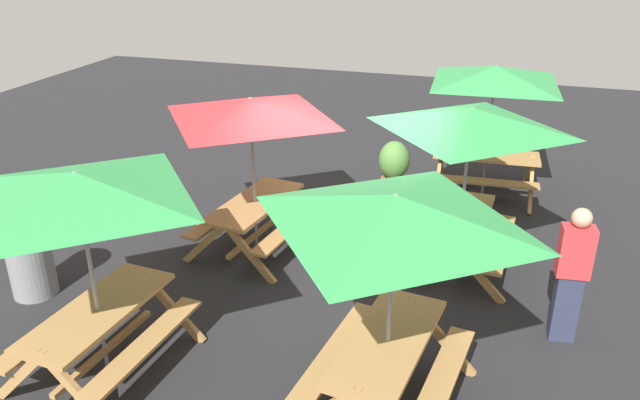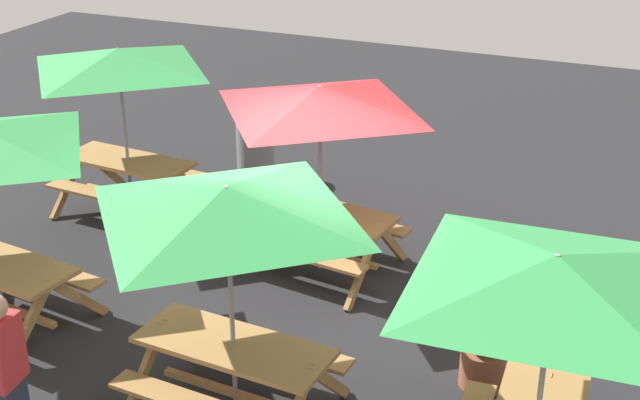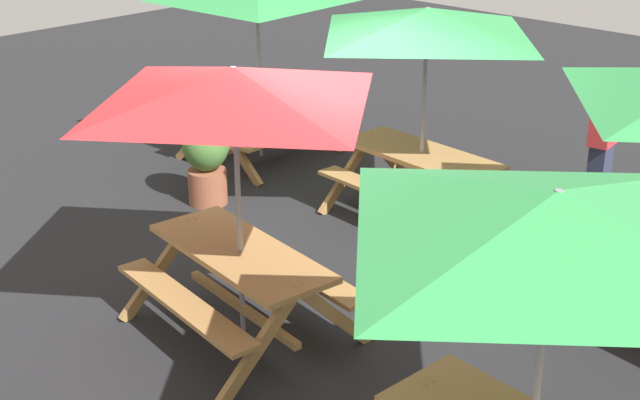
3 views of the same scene
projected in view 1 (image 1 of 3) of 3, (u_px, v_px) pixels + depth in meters
ground_plane at (346, 254)px, 9.17m from camera, size 24.00×24.00×0.00m
picnic_table_0 at (470, 131)px, 8.09m from camera, size 2.14×2.14×2.34m
picnic_table_1 at (494, 84)px, 10.42m from camera, size 2.82×2.82×2.34m
picnic_table_2 at (251, 120)px, 8.55m from camera, size 2.25×2.25×2.34m
picnic_table_3 at (394, 227)px, 5.54m from camera, size 2.25×2.25×2.34m
picnic_table_4 at (79, 202)px, 6.03m from camera, size 2.15×2.15×2.34m
trash_bin_gray at (30, 260)px, 8.01m from camera, size 0.59×0.59×0.98m
potted_plant_0 at (394, 169)px, 10.76m from camera, size 0.53×0.53×1.07m
person_standing at (572, 272)px, 6.97m from camera, size 0.26×0.38×1.67m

